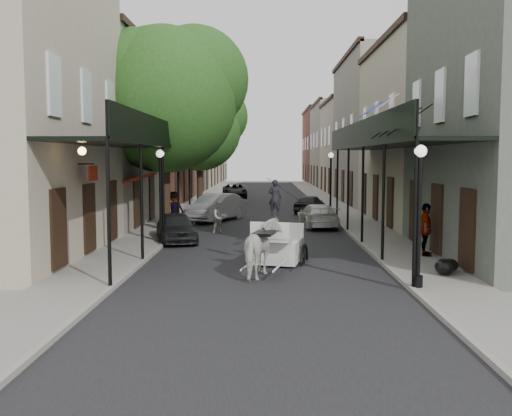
{
  "coord_description": "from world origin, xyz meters",
  "views": [
    {
      "loc": [
        0.1,
        -16.78,
        3.49
      ],
      "look_at": [
        -0.25,
        4.8,
        1.6
      ],
      "focal_mm": 40.0,
      "sensor_mm": 36.0,
      "label": 1
    }
  ],
  "objects_px": {
    "lamppost_left": "(161,194)",
    "carriage": "(280,229)",
    "lamppost_right_near": "(419,214)",
    "car_right_far": "(310,204)",
    "pedestrian_sidewalk_right": "(426,230)",
    "car_right_near": "(318,216)",
    "tree_far": "(204,125)",
    "car_left_far": "(235,191)",
    "lamppost_right_far": "(331,182)",
    "pedestrian_sidewalk_left": "(174,209)",
    "horse": "(263,248)",
    "car_left_near": "(176,227)",
    "car_left_mid": "(216,208)",
    "tree_near": "(173,94)",
    "pedestrian_walking": "(220,217)"
  },
  "relations": [
    {
      "from": "lamppost_right_far",
      "to": "pedestrian_sidewalk_right",
      "type": "height_order",
      "value": "lamppost_right_far"
    },
    {
      "from": "horse",
      "to": "carriage",
      "type": "height_order",
      "value": "carriage"
    },
    {
      "from": "lamppost_right_near",
      "to": "pedestrian_sidewalk_left",
      "type": "xyz_separation_m",
      "value": [
        -8.53,
        13.32,
        -1.07
      ]
    },
    {
      "from": "tree_near",
      "to": "lamppost_left",
      "type": "distance_m",
      "value": 6.1
    },
    {
      "from": "horse",
      "to": "pedestrian_walking",
      "type": "height_order",
      "value": "horse"
    },
    {
      "from": "pedestrian_sidewalk_left",
      "to": "car_left_far",
      "type": "xyz_separation_m",
      "value": [
        1.83,
        22.04,
        -0.35
      ]
    },
    {
      "from": "lamppost_left",
      "to": "pedestrian_sidewalk_left",
      "type": "xyz_separation_m",
      "value": [
        -0.33,
        5.32,
        -1.07
      ]
    },
    {
      "from": "lamppost_right_near",
      "to": "car_left_mid",
      "type": "bearing_deg",
      "value": 112.01
    },
    {
      "from": "pedestrian_sidewalk_left",
      "to": "car_right_far",
      "type": "relative_size",
      "value": 0.48
    },
    {
      "from": "tree_far",
      "to": "pedestrian_walking",
      "type": "bearing_deg",
      "value": -81.33
    },
    {
      "from": "tree_far",
      "to": "pedestrian_walking",
      "type": "relative_size",
      "value": 5.63
    },
    {
      "from": "lamppost_right_far",
      "to": "pedestrian_sidewalk_right",
      "type": "relative_size",
      "value": 2.03
    },
    {
      "from": "car_right_near",
      "to": "car_right_far",
      "type": "height_order",
      "value": "car_right_far"
    },
    {
      "from": "tree_far",
      "to": "carriage",
      "type": "height_order",
      "value": "tree_far"
    },
    {
      "from": "car_left_near",
      "to": "car_left_far",
      "type": "height_order",
      "value": "car_left_far"
    },
    {
      "from": "tree_far",
      "to": "car_left_far",
      "type": "relative_size",
      "value": 1.89
    },
    {
      "from": "car_left_far",
      "to": "car_right_near",
      "type": "distance_m",
      "value": 22.18
    },
    {
      "from": "lamppost_left",
      "to": "lamppost_right_far",
      "type": "bearing_deg",
      "value": 55.65
    },
    {
      "from": "horse",
      "to": "car_left_mid",
      "type": "relative_size",
      "value": 0.44
    },
    {
      "from": "tree_far",
      "to": "pedestrian_sidewalk_left",
      "type": "height_order",
      "value": "tree_far"
    },
    {
      "from": "lamppost_right_far",
      "to": "car_left_mid",
      "type": "xyz_separation_m",
      "value": [
        -6.74,
        -3.33,
        -1.29
      ]
    },
    {
      "from": "tree_far",
      "to": "car_left_near",
      "type": "height_order",
      "value": "tree_far"
    },
    {
      "from": "lamppost_right_near",
      "to": "tree_near",
      "type": "bearing_deg",
      "value": 124.27
    },
    {
      "from": "pedestrian_sidewalk_right",
      "to": "tree_far",
      "type": "bearing_deg",
      "value": 39.84
    },
    {
      "from": "tree_far",
      "to": "car_left_mid",
      "type": "bearing_deg",
      "value": -80.41
    },
    {
      "from": "lamppost_right_far",
      "to": "carriage",
      "type": "height_order",
      "value": "lamppost_right_far"
    },
    {
      "from": "tree_near",
      "to": "car_left_far",
      "type": "relative_size",
      "value": 2.11
    },
    {
      "from": "horse",
      "to": "car_right_far",
      "type": "xyz_separation_m",
      "value": [
        2.87,
        19.24,
        -0.24
      ]
    },
    {
      "from": "lamppost_right_near",
      "to": "car_left_near",
      "type": "distance_m",
      "value": 11.73
    },
    {
      "from": "car_left_near",
      "to": "car_right_far",
      "type": "height_order",
      "value": "car_left_near"
    },
    {
      "from": "horse",
      "to": "lamppost_right_far",
      "type": "bearing_deg",
      "value": -89.98
    },
    {
      "from": "pedestrian_sidewalk_right",
      "to": "car_right_near",
      "type": "bearing_deg",
      "value": 32.82
    },
    {
      "from": "tree_near",
      "to": "pedestrian_sidewalk_left",
      "type": "distance_m",
      "value": 5.63
    },
    {
      "from": "pedestrian_sidewalk_right",
      "to": "car_left_far",
      "type": "bearing_deg",
      "value": 30.1
    },
    {
      "from": "tree_far",
      "to": "pedestrian_sidewalk_right",
      "type": "height_order",
      "value": "tree_far"
    },
    {
      "from": "lamppost_right_far",
      "to": "car_left_near",
      "type": "xyz_separation_m",
      "value": [
        -7.7,
        -11.27,
        -1.43
      ]
    },
    {
      "from": "car_left_near",
      "to": "car_right_near",
      "type": "bearing_deg",
      "value": 23.3
    },
    {
      "from": "lamppost_left",
      "to": "pedestrian_sidewalk_right",
      "type": "bearing_deg",
      "value": -18.09
    },
    {
      "from": "lamppost_right_near",
      "to": "car_right_far",
      "type": "height_order",
      "value": "lamppost_right_near"
    },
    {
      "from": "car_right_near",
      "to": "car_right_far",
      "type": "distance_m",
      "value": 7.17
    },
    {
      "from": "car_left_near",
      "to": "car_right_near",
      "type": "height_order",
      "value": "car_left_near"
    },
    {
      "from": "lamppost_left",
      "to": "carriage",
      "type": "bearing_deg",
      "value": -37.79
    },
    {
      "from": "lamppost_left",
      "to": "car_right_near",
      "type": "relative_size",
      "value": 0.9
    },
    {
      "from": "tree_near",
      "to": "carriage",
      "type": "xyz_separation_m",
      "value": [
        4.82,
        -7.84,
        -5.39
      ]
    },
    {
      "from": "lamppost_right_near",
      "to": "car_right_far",
      "type": "xyz_separation_m",
      "value": [
        -1.18,
        21.0,
        -1.44
      ]
    },
    {
      "from": "lamppost_right_near",
      "to": "car_left_mid",
      "type": "relative_size",
      "value": 0.81
    },
    {
      "from": "car_right_far",
      "to": "carriage",
      "type": "bearing_deg",
      "value": 99.74
    },
    {
      "from": "lamppost_right_far",
      "to": "lamppost_left",
      "type": "bearing_deg",
      "value": -124.35
    },
    {
      "from": "car_left_mid",
      "to": "car_left_far",
      "type": "xyz_separation_m",
      "value": [
        0.04,
        18.69,
        -0.12
      ]
    },
    {
      "from": "car_left_far",
      "to": "lamppost_right_near",
      "type": "bearing_deg",
      "value": -83.95
    }
  ]
}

